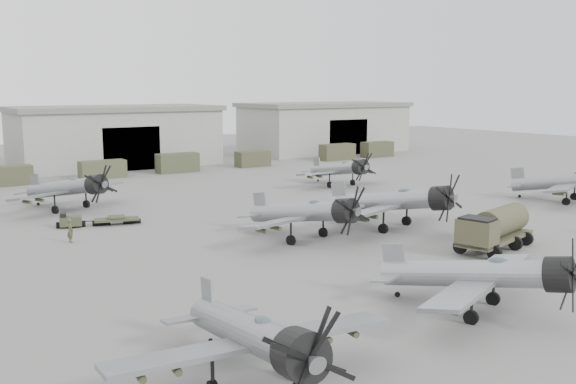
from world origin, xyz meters
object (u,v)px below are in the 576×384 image
(aircraft_far_0, at_px, (71,188))
(aircraft_far_1, at_px, (342,169))
(aircraft_near_1, at_px, (487,275))
(aircraft_mid_3, at_px, (573,181))
(ground_crew, at_px, (70,230))
(aircraft_near_0, at_px, (257,337))
(aircraft_mid_2, at_px, (397,201))
(tug_trailer, at_px, (88,221))
(aircraft_mid_1, at_px, (309,213))
(fuel_tanker, at_px, (495,226))

(aircraft_far_0, relative_size, aircraft_far_1, 1.03)
(aircraft_near_1, bearing_deg, aircraft_mid_3, 4.90)
(aircraft_mid_3, xyz_separation_m, aircraft_far_0, (-42.64, 23.16, -0.03))
(ground_crew, bearing_deg, aircraft_near_0, 171.14)
(aircraft_mid_2, distance_m, aircraft_far_0, 29.95)
(aircraft_near_1, height_order, ground_crew, aircraft_near_1)
(aircraft_near_1, distance_m, aircraft_far_1, 42.55)
(aircraft_far_1, bearing_deg, tug_trailer, -169.25)
(aircraft_mid_1, distance_m, aircraft_far_0, 24.73)
(aircraft_near_0, height_order, aircraft_mid_3, aircraft_mid_3)
(aircraft_near_1, bearing_deg, fuel_tanker, 15.38)
(aircraft_far_1, height_order, tug_trailer, aircraft_far_1)
(aircraft_far_1, bearing_deg, aircraft_near_0, -131.16)
(aircraft_mid_2, distance_m, fuel_tanker, 8.75)
(aircraft_mid_3, bearing_deg, ground_crew, 145.92)
(aircraft_mid_2, bearing_deg, tug_trailer, 126.15)
(aircraft_mid_1, bearing_deg, fuel_tanker, -56.73)
(aircraft_near_0, distance_m, aircraft_far_1, 51.07)
(aircraft_mid_1, relative_size, fuel_tanker, 1.50)
(aircraft_far_0, bearing_deg, aircraft_mid_3, -52.34)
(aircraft_mid_2, height_order, aircraft_far_1, aircraft_mid_2)
(ground_crew, bearing_deg, aircraft_near_1, -161.73)
(aircraft_mid_1, distance_m, aircraft_mid_3, 31.25)
(aircraft_near_0, height_order, aircraft_mid_2, aircraft_mid_2)
(aircraft_far_1, distance_m, ground_crew, 35.14)
(aircraft_near_0, bearing_deg, aircraft_far_0, 90.06)
(aircraft_far_1, xyz_separation_m, fuel_tanker, (-9.21, -28.95, -0.37))
(aircraft_near_0, bearing_deg, aircraft_near_1, 8.51)
(aircraft_mid_2, distance_m, ground_crew, 25.26)
(aircraft_near_0, xyz_separation_m, aircraft_far_0, (4.03, 40.31, 0.05))
(aircraft_mid_3, relative_size, fuel_tanker, 1.49)
(aircraft_near_0, relative_size, aircraft_mid_2, 0.92)
(aircraft_mid_2, relative_size, aircraft_far_0, 1.09)
(fuel_tanker, bearing_deg, aircraft_far_0, 109.17)
(aircraft_far_1, height_order, fuel_tanker, aircraft_far_1)
(fuel_tanker, relative_size, ground_crew, 4.36)
(aircraft_far_0, bearing_deg, fuel_tanker, -80.10)
(aircraft_mid_3, relative_size, tug_trailer, 1.85)
(aircraft_near_1, distance_m, aircraft_mid_2, 19.75)
(aircraft_far_0, distance_m, aircraft_far_1, 30.15)
(aircraft_mid_3, distance_m, fuel_tanker, 23.23)
(ground_crew, bearing_deg, aircraft_mid_3, -110.67)
(aircraft_near_0, relative_size, ground_crew, 6.36)
(tug_trailer, bearing_deg, ground_crew, -103.96)
(aircraft_mid_1, height_order, tug_trailer, aircraft_mid_1)
(aircraft_near_0, relative_size, aircraft_near_1, 1.03)
(aircraft_near_1, relative_size, aircraft_mid_2, 0.89)
(aircraft_mid_3, distance_m, aircraft_far_0, 48.52)
(aircraft_far_1, relative_size, tug_trailer, 1.74)
(aircraft_far_1, distance_m, fuel_tanker, 30.38)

